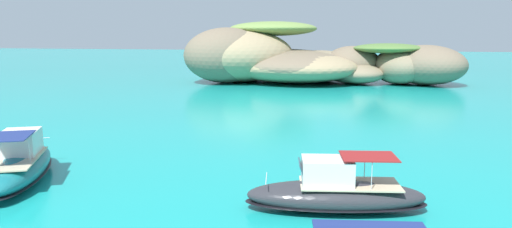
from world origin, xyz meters
TOP-DOWN VIEW (x-y plane):
  - islet_large at (-7.18, 61.63)m, footprint 31.38×29.57m
  - islet_small at (10.67, 62.10)m, footprint 23.26×15.30m
  - motorboat_teal at (-8.96, 12.02)m, footprint 5.58×8.09m
  - motorboat_charcoal at (5.84, 11.54)m, footprint 7.39×3.37m

SIDE VIEW (x-z plane):
  - motorboat_charcoal at x=5.84m, z-range -0.40..1.83m
  - motorboat_teal at x=-8.96m, z-range -0.45..2.02m
  - islet_small at x=10.67m, z-range -0.23..5.45m
  - islet_large at x=-7.18m, z-range -1.33..7.51m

